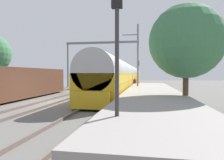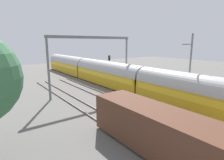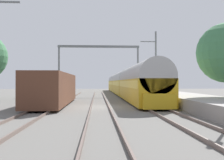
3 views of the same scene
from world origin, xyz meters
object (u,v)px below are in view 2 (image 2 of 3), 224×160
Objects in this scene: passenger_train at (108,73)px; railway_signal_far at (109,65)px; person_crossing at (144,85)px; freight_car at (175,139)px; catenary_gantry at (93,52)px.

passenger_train is 3.10m from railway_signal_far.
passenger_train is 28.44× the size of person_crossing.
catenary_gantry is (4.18, 16.45, 4.18)m from freight_car.
catenary_gantry reaches higher than passenger_train.
passenger_train is 6.97m from person_crossing.
freight_car is 2.73× the size of railway_signal_far.
railway_signal_far is (1.92, 2.18, 1.09)m from passenger_train.
passenger_train is 3.86× the size of catenary_gantry.
railway_signal_far is 0.37× the size of catenary_gantry.
catenary_gantry is at bearing -150.35° from passenger_train.
railway_signal_far is (10.28, 21.01, 1.60)m from freight_car.
catenary_gantry is at bearing 176.43° from person_crossing.
person_crossing is at bearing -75.53° from passenger_train.
freight_car is at bearing -97.18° from person_crossing.
person_crossing is at bearing -91.24° from railway_signal_far.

